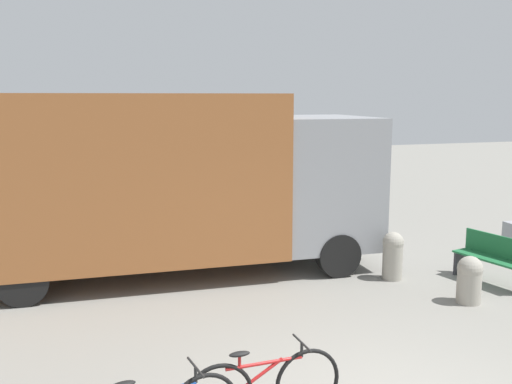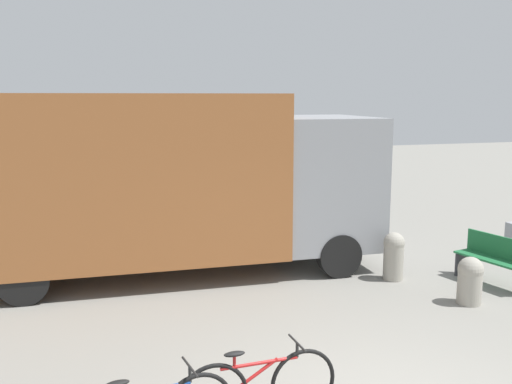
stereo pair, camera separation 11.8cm
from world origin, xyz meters
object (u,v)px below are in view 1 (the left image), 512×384
(bollard_near_bench, at_px, (469,278))
(delivery_truck, at_px, (164,178))
(park_bench, at_px, (493,258))
(bollard_far_bench, at_px, (393,254))

(bollard_near_bench, bearing_deg, delivery_truck, 144.16)
(delivery_truck, bearing_deg, park_bench, -22.01)
(bollard_near_bench, bearing_deg, park_bench, 33.29)
(delivery_truck, relative_size, bollard_near_bench, 10.21)
(delivery_truck, bearing_deg, bollard_near_bench, -33.48)
(delivery_truck, distance_m, park_bench, 6.19)
(delivery_truck, xyz_separation_m, bollard_far_bench, (3.90, -1.73, -1.35))
(park_bench, bearing_deg, bollard_far_bench, 52.57)
(park_bench, height_order, bollard_far_bench, bollard_far_bench)
(delivery_truck, xyz_separation_m, bollard_near_bench, (4.43, -3.20, -1.42))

